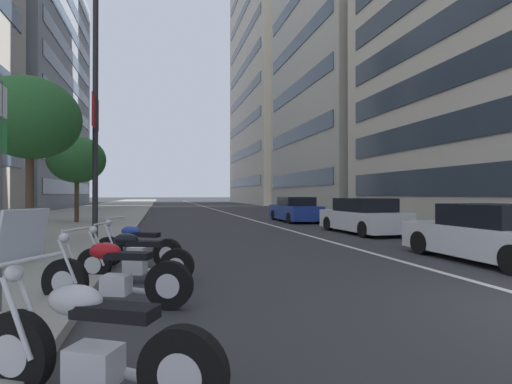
{
  "coord_description": "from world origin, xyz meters",
  "views": [
    {
      "loc": [
        -3.31,
        5.61,
        1.61
      ],
      "look_at": [
        12.93,
        1.44,
        1.71
      ],
      "focal_mm": 26.29,
      "sensor_mm": 36.0,
      "label": 1
    }
  ],
  "objects_px": {
    "car_far_down_avenue": "(295,210)",
    "parking_sign_by_curb": "(0,167)",
    "motorcycle_second_in_row": "(134,260)",
    "street_tree_far_plaza": "(30,119)",
    "motorcycle_by_sign_pole": "(137,248)",
    "car_lead_in_lane": "(490,235)",
    "car_following_behind": "(363,217)",
    "street_tree_mid_sidewalk": "(77,160)",
    "motorcycle_mid_row": "(90,347)",
    "motorcycle_nearest_camera": "(115,277)",
    "street_lamp_with_banners": "(104,82)"
  },
  "relations": [
    {
      "from": "car_far_down_avenue",
      "to": "parking_sign_by_curb",
      "type": "bearing_deg",
      "value": 148.41
    },
    {
      "from": "parking_sign_by_curb",
      "to": "motorcycle_second_in_row",
      "type": "bearing_deg",
      "value": -38.8
    },
    {
      "from": "parking_sign_by_curb",
      "to": "street_tree_far_plaza",
      "type": "height_order",
      "value": "street_tree_far_plaza"
    },
    {
      "from": "motorcycle_by_sign_pole",
      "to": "parking_sign_by_curb",
      "type": "distance_m",
      "value": 3.89
    },
    {
      "from": "car_lead_in_lane",
      "to": "motorcycle_second_in_row",
      "type": "bearing_deg",
      "value": 90.78
    },
    {
      "from": "street_tree_far_plaza",
      "to": "car_following_behind",
      "type": "bearing_deg",
      "value": -83.09
    },
    {
      "from": "street_tree_far_plaza",
      "to": "street_tree_mid_sidewalk",
      "type": "distance_m",
      "value": 8.97
    },
    {
      "from": "car_lead_in_lane",
      "to": "car_following_behind",
      "type": "relative_size",
      "value": 0.96
    },
    {
      "from": "motorcycle_mid_row",
      "to": "motorcycle_by_sign_pole",
      "type": "relative_size",
      "value": 1.02
    },
    {
      "from": "motorcycle_nearest_camera",
      "to": "car_following_behind",
      "type": "distance_m",
      "value": 11.99
    },
    {
      "from": "street_tree_far_plaza",
      "to": "motorcycle_second_in_row",
      "type": "bearing_deg",
      "value": -148.01
    },
    {
      "from": "motorcycle_nearest_camera",
      "to": "car_following_behind",
      "type": "relative_size",
      "value": 0.49
    },
    {
      "from": "motorcycle_by_sign_pole",
      "to": "street_tree_far_plaza",
      "type": "xyz_separation_m",
      "value": [
        3.84,
        3.26,
        3.44
      ]
    },
    {
      "from": "motorcycle_nearest_camera",
      "to": "street_tree_mid_sidewalk",
      "type": "xyz_separation_m",
      "value": [
        15.7,
        3.61,
        3.0
      ]
    },
    {
      "from": "street_tree_far_plaza",
      "to": "car_lead_in_lane",
      "type": "bearing_deg",
      "value": -114.73
    },
    {
      "from": "motorcycle_second_in_row",
      "to": "car_lead_in_lane",
      "type": "bearing_deg",
      "value": -160.35
    },
    {
      "from": "motorcycle_nearest_camera",
      "to": "motorcycle_second_in_row",
      "type": "xyz_separation_m",
      "value": [
        1.49,
        -0.16,
        -0.02
      ]
    },
    {
      "from": "street_tree_mid_sidewalk",
      "to": "street_tree_far_plaza",
      "type": "bearing_deg",
      "value": -176.89
    },
    {
      "from": "street_tree_mid_sidewalk",
      "to": "motorcycle_nearest_camera",
      "type": "bearing_deg",
      "value": -167.04
    },
    {
      "from": "motorcycle_nearest_camera",
      "to": "car_lead_in_lane",
      "type": "xyz_separation_m",
      "value": [
        1.54,
        -8.2,
        0.2
      ]
    },
    {
      "from": "motorcycle_by_sign_pole",
      "to": "motorcycle_nearest_camera",
      "type": "bearing_deg",
      "value": 116.81
    },
    {
      "from": "motorcycle_by_sign_pole",
      "to": "street_lamp_with_banners",
      "type": "relative_size",
      "value": 0.21
    },
    {
      "from": "street_tree_far_plaza",
      "to": "motorcycle_mid_row",
      "type": "bearing_deg",
      "value": -160.92
    },
    {
      "from": "motorcycle_second_in_row",
      "to": "car_far_down_avenue",
      "type": "distance_m",
      "value": 15.93
    },
    {
      "from": "car_lead_in_lane",
      "to": "street_tree_mid_sidewalk",
      "type": "bearing_deg",
      "value": 40.25
    },
    {
      "from": "street_tree_mid_sidewalk",
      "to": "parking_sign_by_curb",
      "type": "bearing_deg",
      "value": -171.86
    },
    {
      "from": "motorcycle_nearest_camera",
      "to": "parking_sign_by_curb",
      "type": "distance_m",
      "value": 2.04
    },
    {
      "from": "car_lead_in_lane",
      "to": "car_far_down_avenue",
      "type": "distance_m",
      "value": 13.61
    },
    {
      "from": "motorcycle_mid_row",
      "to": "motorcycle_nearest_camera",
      "type": "bearing_deg",
      "value": -59.3
    },
    {
      "from": "street_lamp_with_banners",
      "to": "street_tree_far_plaza",
      "type": "bearing_deg",
      "value": 120.62
    },
    {
      "from": "street_tree_mid_sidewalk",
      "to": "car_following_behind",
      "type": "bearing_deg",
      "value": -121.28
    },
    {
      "from": "motorcycle_mid_row",
      "to": "car_following_behind",
      "type": "relative_size",
      "value": 0.44
    },
    {
      "from": "motorcycle_nearest_camera",
      "to": "motorcycle_second_in_row",
      "type": "distance_m",
      "value": 1.5
    },
    {
      "from": "parking_sign_by_curb",
      "to": "motorcycle_mid_row",
      "type": "bearing_deg",
      "value": -147.65
    },
    {
      "from": "street_lamp_with_banners",
      "to": "street_tree_mid_sidewalk",
      "type": "xyz_separation_m",
      "value": [
        7.82,
        2.38,
        -2.0
      ]
    },
    {
      "from": "motorcycle_second_in_row",
      "to": "car_far_down_avenue",
      "type": "height_order",
      "value": "car_far_down_avenue"
    },
    {
      "from": "car_lead_in_lane",
      "to": "street_tree_mid_sidewalk",
      "type": "distance_m",
      "value": 18.65
    },
    {
      "from": "motorcycle_mid_row",
      "to": "car_following_behind",
      "type": "distance_m",
      "value": 13.83
    },
    {
      "from": "street_lamp_with_banners",
      "to": "motorcycle_mid_row",
      "type": "bearing_deg",
      "value": -172.72
    },
    {
      "from": "motorcycle_mid_row",
      "to": "motorcycle_second_in_row",
      "type": "xyz_separation_m",
      "value": [
        4.09,
        -0.05,
        -0.04
      ]
    },
    {
      "from": "motorcycle_by_sign_pole",
      "to": "car_following_behind",
      "type": "distance_m",
      "value": 10.1
    },
    {
      "from": "car_far_down_avenue",
      "to": "parking_sign_by_curb",
      "type": "height_order",
      "value": "parking_sign_by_curb"
    },
    {
      "from": "motorcycle_nearest_camera",
      "to": "street_tree_far_plaza",
      "type": "distance_m",
      "value": 8.2
    },
    {
      "from": "motorcycle_by_sign_pole",
      "to": "car_far_down_avenue",
      "type": "bearing_deg",
      "value": -94.45
    },
    {
      "from": "motorcycle_nearest_camera",
      "to": "street_lamp_with_banners",
      "type": "xyz_separation_m",
      "value": [
        7.88,
        1.23,
        5.0
      ]
    },
    {
      "from": "car_far_down_avenue",
      "to": "street_tree_far_plaza",
      "type": "xyz_separation_m",
      "value": [
        -8.39,
        11.49,
        3.19
      ]
    },
    {
      "from": "motorcycle_second_in_row",
      "to": "parking_sign_by_curb",
      "type": "xyz_separation_m",
      "value": [
        -1.84,
        1.48,
        1.54
      ]
    },
    {
      "from": "motorcycle_mid_row",
      "to": "parking_sign_by_curb",
      "type": "xyz_separation_m",
      "value": [
        2.25,
        1.43,
        1.5
      ]
    },
    {
      "from": "motorcycle_mid_row",
      "to": "street_lamp_with_banners",
      "type": "bearing_deg",
      "value": -54.44
    },
    {
      "from": "motorcycle_second_in_row",
      "to": "parking_sign_by_curb",
      "type": "relative_size",
      "value": 0.73
    }
  ]
}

